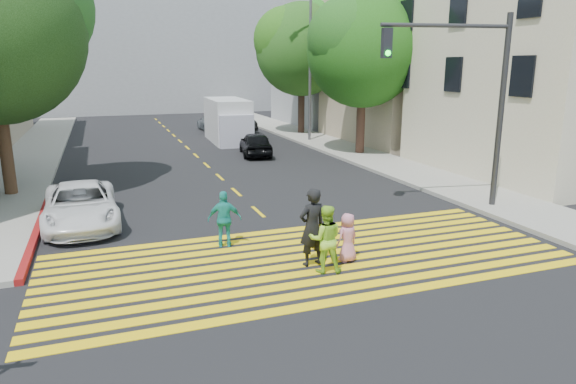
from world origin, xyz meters
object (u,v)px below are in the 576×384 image
dark_car_parked (238,122)px  silver_car (212,123)px  white_sedan (81,205)px  pedestrian_extra (225,219)px  traffic_signal (470,86)px  tree_right_far (303,44)px  white_van (228,122)px  dark_car_near (256,144)px  tree_right_near (364,44)px  pedestrian_woman (325,239)px  pedestrian_child (347,238)px  pedestrian_man (312,227)px

dark_car_parked → silver_car: bearing=146.7°
white_sedan → pedestrian_extra: bearing=-44.1°
traffic_signal → silver_car: bearing=107.8°
tree_right_far → white_van: 8.01m
dark_car_near → traffic_signal: traffic_signal is taller
tree_right_near → pedestrian_woman: 17.88m
silver_car → white_van: bearing=88.2°
tree_right_far → dark_car_parked: size_ratio=2.19×
pedestrian_child → traffic_signal: size_ratio=0.19×
tree_right_far → dark_car_near: bearing=-127.4°
pedestrian_man → pedestrian_extra: bearing=-60.7°
tree_right_far → white_van: (-5.94, -1.96, -4.99)m
tree_right_far → dark_car_near: size_ratio=2.40×
pedestrian_child → pedestrian_woman: bearing=12.8°
tree_right_far → pedestrian_man: size_ratio=4.70×
pedestrian_man → white_sedan: bearing=-55.6°
pedestrian_child → dark_car_near: (2.32, 16.06, 0.03)m
tree_right_far → dark_car_parked: tree_right_far is taller
pedestrian_man → dark_car_parked: size_ratio=0.47×
pedestrian_woman → pedestrian_extra: size_ratio=1.06×
pedestrian_child → white_sedan: (-6.47, 5.59, 0.02)m
pedestrian_extra → dark_car_near: (5.01, 13.91, -0.13)m
pedestrian_woman → dark_car_parked: (5.01, 27.49, -0.14)m
tree_right_near → pedestrian_child: (-7.94, -14.28, -5.35)m
tree_right_far → pedestrian_woman: 26.20m
dark_car_near → dark_car_parked: size_ratio=0.91×
pedestrian_man → pedestrian_extra: size_ratio=1.26×
tree_right_far → pedestrian_man: tree_right_far is taller
dark_car_near → traffic_signal: bearing=114.6°
tree_right_near → tree_right_far: 9.32m
pedestrian_extra → tree_right_far: bearing=-103.2°
tree_right_far → traffic_signal: bearing=-96.2°
pedestrian_woman → pedestrian_child: bearing=-134.0°
dark_car_near → white_van: size_ratio=0.65×
pedestrian_child → dark_car_near: bearing=-113.7°
pedestrian_woman → traffic_signal: (6.65, 3.41, 3.41)m
pedestrian_extra → pedestrian_woman: bearing=139.3°
white_sedan → silver_car: bearing=66.7°
pedestrian_woman → dark_car_parked: 27.94m
white_van → traffic_signal: 19.24m
tree_right_far → dark_car_parked: (-3.89, 3.46, -5.61)m
dark_car_parked → pedestrian_man: bearing=-107.9°
pedestrian_extra → dark_car_near: 14.79m
white_sedan → silver_car: white_sedan is taller
tree_right_far → traffic_signal: tree_right_far is taller
pedestrian_child → pedestrian_extra: 3.44m
dark_car_near → dark_car_parked: dark_car_parked is taller
pedestrian_extra → traffic_signal: traffic_signal is taller
pedestrian_woman → white_van: (2.95, 22.07, 0.48)m
pedestrian_extra → tree_right_near: bearing=-117.8°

